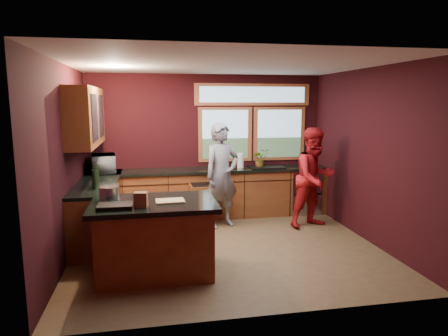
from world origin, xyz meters
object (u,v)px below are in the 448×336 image
object	(u,v)px
island	(155,237)
cutting_board	(170,201)
person_red	(314,178)
stock_pot	(109,194)
person_grey	(222,175)

from	to	relation	value
island	cutting_board	xyz separation A→B (m)	(0.20, -0.05, 0.48)
person_red	stock_pot	world-z (taller)	person_red
stock_pot	person_grey	bearing A→B (deg)	43.38
person_grey	cutting_board	world-z (taller)	person_grey
person_red	cutting_board	size ratio (longest dim) A/B	4.98
person_red	stock_pot	bearing A→B (deg)	-175.14
person_grey	stock_pot	xyz separation A→B (m)	(-1.74, -1.64, 0.12)
cutting_board	stock_pot	bearing A→B (deg)	165.07
island	stock_pot	size ratio (longest dim) A/B	6.46
island	person_grey	bearing A→B (deg)	56.46
person_grey	cutting_board	distance (m)	2.09
island	cutting_board	distance (m)	0.52
person_grey	person_red	xyz separation A→B (m)	(1.59, -0.30, -0.04)
island	cutting_board	world-z (taller)	cutting_board
person_grey	cutting_board	xyz separation A→B (m)	(-0.99, -1.84, 0.04)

